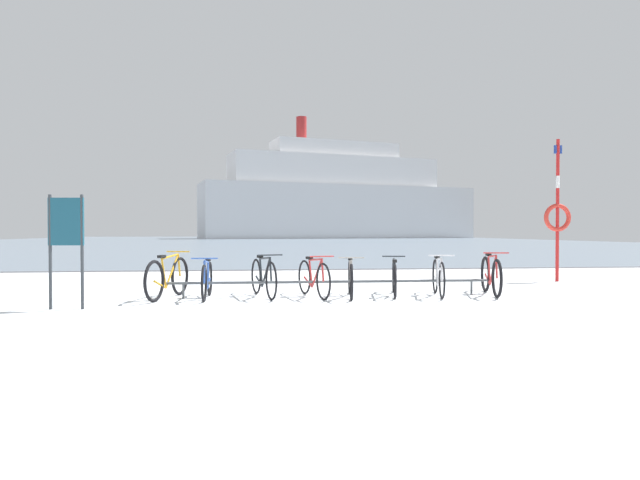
# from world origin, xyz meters

# --- Properties ---
(ground) EXTENTS (80.00, 132.00, 0.08)m
(ground) POSITION_xyz_m (0.00, 53.90, -0.04)
(ground) COLOR silver
(bike_rack) EXTENTS (6.07, 0.09, 0.31)m
(bike_rack) POSITION_xyz_m (-0.20, 2.91, 0.27)
(bike_rack) COLOR #4C5156
(bike_rack) RESTS_ON ground
(bicycle_0) EXTENTS (0.62, 1.76, 0.85)m
(bicycle_0) POSITION_xyz_m (-3.21, 2.97, 0.38)
(bicycle_0) COLOR black
(bicycle_0) RESTS_ON ground
(bicycle_1) EXTENTS (0.46, 1.61, 0.77)m
(bicycle_1) POSITION_xyz_m (-2.50, 2.86, 0.35)
(bicycle_1) COLOR black
(bicycle_1) RESTS_ON ground
(bicycle_2) EXTENTS (0.58, 1.74, 0.82)m
(bicycle_2) POSITION_xyz_m (-1.47, 3.01, 0.37)
(bicycle_2) COLOR black
(bicycle_2) RESTS_ON ground
(bicycle_3) EXTENTS (0.56, 1.63, 0.79)m
(bicycle_3) POSITION_xyz_m (-0.54, 2.88, 0.36)
(bicycle_3) COLOR black
(bicycle_3) RESTS_ON ground
(bicycle_4) EXTENTS (0.46, 1.69, 0.77)m
(bicycle_4) POSITION_xyz_m (0.15, 2.80, 0.35)
(bicycle_4) COLOR black
(bicycle_4) RESTS_ON ground
(bicycle_5) EXTENTS (0.54, 1.68, 0.74)m
(bicycle_5) POSITION_xyz_m (1.02, 2.97, 0.34)
(bicycle_5) COLOR black
(bicycle_5) RESTS_ON ground
(bicycle_6) EXTENTS (0.49, 1.61, 0.80)m
(bicycle_6) POSITION_xyz_m (1.83, 2.76, 0.36)
(bicycle_6) COLOR black
(bicycle_6) RESTS_ON ground
(bicycle_7) EXTENTS (0.53, 1.72, 0.84)m
(bicycle_7) POSITION_xyz_m (2.90, 2.84, 0.38)
(bicycle_7) COLOR black
(bicycle_7) RESTS_ON ground
(info_sign) EXTENTS (0.55, 0.09, 1.81)m
(info_sign) POSITION_xyz_m (-4.57, 1.75, 1.21)
(info_sign) COLOR #33383D
(info_sign) RESTS_ON ground
(rescue_post) EXTENTS (0.69, 0.11, 3.47)m
(rescue_post) POSITION_xyz_m (5.70, 5.33, 1.67)
(rescue_post) COLOR red
(rescue_post) RESTS_ON ground
(ferry_ship) EXTENTS (50.46, 21.49, 21.16)m
(ferry_ship) POSITION_xyz_m (12.80, 88.91, 7.10)
(ferry_ship) COLOR silver
(ferry_ship) RESTS_ON ground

